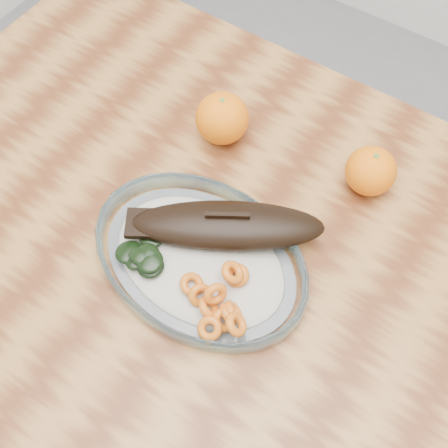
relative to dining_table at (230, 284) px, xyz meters
The scene contains 5 objects.
ground 0.65m from the dining_table, ahead, with size 3.00×3.00×0.00m, color slate.
dining_table is the anchor object (origin of this frame).
plated_meal 0.12m from the dining_table, 134.64° to the right, with size 0.59×0.59×0.08m.
orange_left 0.26m from the dining_table, 127.01° to the left, with size 0.08×0.08×0.08m, color #FF5D05.
orange_right 0.27m from the dining_table, 63.89° to the left, with size 0.07×0.07×0.07m, color #FF5D05.
Camera 1 is at (0.19, -0.31, 1.45)m, focal length 45.00 mm.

